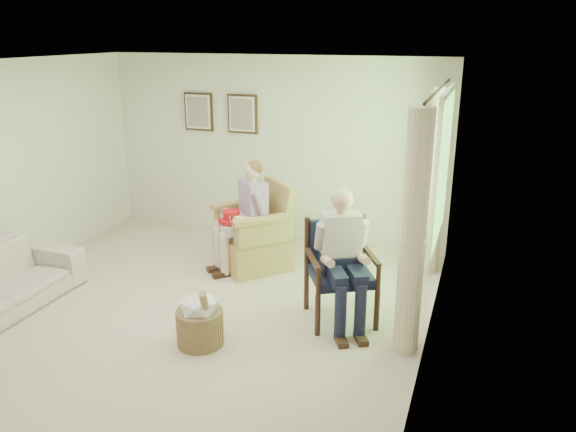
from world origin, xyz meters
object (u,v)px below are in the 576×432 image
at_px(person_wicker, 249,209).
at_px(hatbox, 200,320).
at_px(person_dark, 340,249).
at_px(wood_armchair, 343,267).
at_px(wicker_armchair, 254,240).
at_px(red_hat, 231,217).

xyz_separation_m(person_wicker, hatbox, (0.27, -1.83, -0.54)).
bearing_deg(person_dark, person_wicker, 116.27).
height_order(wood_armchair, person_wicker, person_wicker).
distance_m(wicker_armchair, person_wicker, 0.48).
height_order(wood_armchair, person_dark, person_dark).
height_order(person_wicker, red_hat, person_wicker).
bearing_deg(red_hat, hatbox, -75.35).
bearing_deg(person_dark, hatbox, -172.59).
bearing_deg(person_wicker, wicker_armchair, 133.20).
relative_size(person_wicker, hatbox, 2.05).
bearing_deg(wicker_armchair, wood_armchair, 9.38).
bearing_deg(hatbox, wood_armchair, 41.66).
height_order(wicker_armchair, person_wicker, person_wicker).
bearing_deg(wood_armchair, hatbox, -167.52).
bearing_deg(red_hat, person_wicker, 36.88).
bearing_deg(hatbox, person_wicker, 98.26).
relative_size(person_dark, red_hat, 4.21).
bearing_deg(wood_armchair, person_wicker, 121.18).
height_order(person_dark, hatbox, person_dark).
bearing_deg(red_hat, wood_armchair, -22.87).
xyz_separation_m(wood_armchair, person_wicker, (-1.42, 0.81, 0.24)).
height_order(wicker_armchair, wood_armchair, wicker_armchair).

